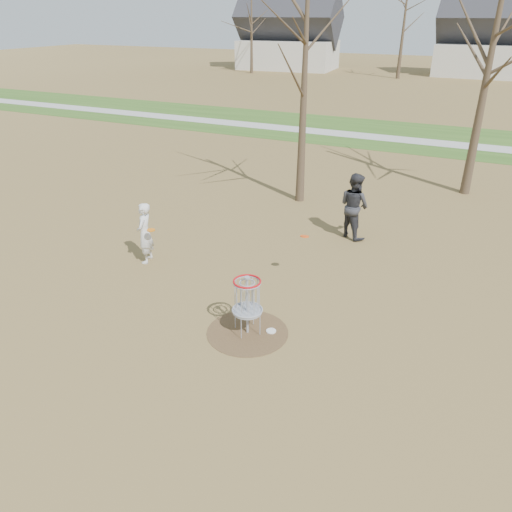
{
  "coord_description": "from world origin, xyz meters",
  "views": [
    {
      "loc": [
        4.04,
        -8.13,
        6.34
      ],
      "look_at": [
        -0.5,
        1.5,
        1.1
      ],
      "focal_mm": 35.0,
      "sensor_mm": 36.0,
      "label": 1
    }
  ],
  "objects": [
    {
      "name": "ground",
      "position": [
        0.0,
        0.0,
        0.0
      ],
      "size": [
        160.0,
        160.0,
        0.0
      ],
      "primitive_type": "plane",
      "color": "brown",
      "rests_on": "ground"
    },
    {
      "name": "footpath",
      "position": [
        0.0,
        20.0,
        0.01
      ],
      "size": [
        160.0,
        1.5,
        0.01
      ],
      "primitive_type": "cube",
      "color": "#9E9E99",
      "rests_on": "green_band"
    },
    {
      "name": "discs_in_play",
      "position": [
        -1.62,
        2.24,
        1.19
      ],
      "size": [
        4.22,
        1.17,
        0.23
      ],
      "color": "#FF490D",
      "rests_on": "ground"
    },
    {
      "name": "bare_trees",
      "position": [
        1.78,
        35.79,
        5.35
      ],
      "size": [
        52.62,
        44.98,
        9.0
      ],
      "color": "#382B1E",
      "rests_on": "ground"
    },
    {
      "name": "player_standing",
      "position": [
        -4.08,
        1.92,
        0.86
      ],
      "size": [
        0.57,
        0.72,
        1.72
      ],
      "primitive_type": "imported",
      "rotation": [
        0.0,
        0.0,
        -1.29
      ],
      "color": "silver",
      "rests_on": "ground"
    },
    {
      "name": "disc_grounded",
      "position": [
        0.46,
        0.25,
        0.02
      ],
      "size": [
        0.22,
        0.22,
        0.02
      ],
      "primitive_type": "cylinder",
      "color": "white",
      "rests_on": "dirt_circle"
    },
    {
      "name": "player_throwing",
      "position": [
        0.66,
        6.06,
        1.02
      ],
      "size": [
        1.24,
        1.16,
        2.04
      ],
      "primitive_type": "imported",
      "rotation": [
        0.0,
        0.0,
        2.62
      ],
      "color": "#2E2E33",
      "rests_on": "ground"
    },
    {
      "name": "dirt_circle",
      "position": [
        0.0,
        0.0,
        0.01
      ],
      "size": [
        1.8,
        1.8,
        0.01
      ],
      "primitive_type": "cylinder",
      "color": "#47331E",
      "rests_on": "ground"
    },
    {
      "name": "green_band",
      "position": [
        0.0,
        21.0,
        0.01
      ],
      "size": [
        160.0,
        8.0,
        0.01
      ],
      "primitive_type": "cube",
      "color": "#2D5119",
      "rests_on": "ground"
    },
    {
      "name": "disc_golf_basket",
      "position": [
        0.0,
        0.0,
        0.91
      ],
      "size": [
        0.64,
        0.64,
        1.35
      ],
      "color": "#9EA3AD",
      "rests_on": "ground"
    }
  ]
}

